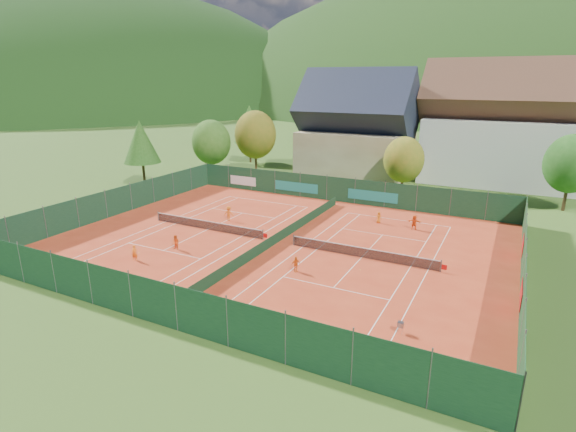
{
  "coord_description": "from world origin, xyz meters",
  "views": [
    {
      "loc": [
        18.5,
        -34.05,
        14.49
      ],
      "look_at": [
        0.0,
        2.0,
        2.0
      ],
      "focal_mm": 28.0,
      "sensor_mm": 36.0,
      "label": 1
    }
  ],
  "objects_px": {
    "player_right_near": "(296,264)",
    "player_right_far_a": "(379,217)",
    "player_left_mid": "(176,243)",
    "player_left_near": "(135,253)",
    "ball_hopper": "(401,324)",
    "chalet": "(357,134)",
    "player_left_far": "(229,213)",
    "player_right_far_b": "(414,222)",
    "hotel_block_a": "(501,131)"
  },
  "relations": [
    {
      "from": "ball_hopper",
      "to": "player_right_far_a",
      "type": "distance_m",
      "value": 21.31
    },
    {
      "from": "chalet",
      "to": "hotel_block_a",
      "type": "height_order",
      "value": "hotel_block_a"
    },
    {
      "from": "hotel_block_a",
      "to": "ball_hopper",
      "type": "height_order",
      "value": "hotel_block_a"
    },
    {
      "from": "player_right_far_b",
      "to": "hotel_block_a",
      "type": "bearing_deg",
      "value": -107.67
    },
    {
      "from": "player_left_far",
      "to": "ball_hopper",
      "type": "bearing_deg",
      "value": 132.98
    },
    {
      "from": "player_left_mid",
      "to": "chalet",
      "type": "bearing_deg",
      "value": 82.76
    },
    {
      "from": "player_right_far_a",
      "to": "ball_hopper",
      "type": "bearing_deg",
      "value": 116.03
    },
    {
      "from": "hotel_block_a",
      "to": "player_left_near",
      "type": "bearing_deg",
      "value": -118.52
    },
    {
      "from": "player_right_near",
      "to": "player_right_far_b",
      "type": "relative_size",
      "value": 0.85
    },
    {
      "from": "player_left_mid",
      "to": "player_right_near",
      "type": "bearing_deg",
      "value": 2.24
    },
    {
      "from": "player_right_far_a",
      "to": "player_left_near",
      "type": "bearing_deg",
      "value": 58.03
    },
    {
      "from": "player_left_mid",
      "to": "player_right_far_a",
      "type": "relative_size",
      "value": 1.11
    },
    {
      "from": "chalet",
      "to": "ball_hopper",
      "type": "bearing_deg",
      "value": -67.39
    },
    {
      "from": "player_left_near",
      "to": "player_left_far",
      "type": "bearing_deg",
      "value": 65.85
    },
    {
      "from": "player_left_near",
      "to": "player_left_mid",
      "type": "relative_size",
      "value": 1.0
    },
    {
      "from": "player_left_near",
      "to": "player_left_mid",
      "type": "xyz_separation_m",
      "value": [
        1.4,
        3.45,
        0.0
      ]
    },
    {
      "from": "player_left_far",
      "to": "player_right_near",
      "type": "distance_m",
      "value": 14.85
    },
    {
      "from": "ball_hopper",
      "to": "player_left_far",
      "type": "height_order",
      "value": "player_left_far"
    },
    {
      "from": "hotel_block_a",
      "to": "player_left_far",
      "type": "xyz_separation_m",
      "value": [
        -23.79,
        -32.55,
        -6.59
      ]
    },
    {
      "from": "chalet",
      "to": "player_right_far_b",
      "type": "bearing_deg",
      "value": -57.09
    },
    {
      "from": "chalet",
      "to": "player_left_far",
      "type": "height_order",
      "value": "chalet"
    },
    {
      "from": "player_right_far_a",
      "to": "player_right_far_b",
      "type": "relative_size",
      "value": 0.8
    },
    {
      "from": "ball_hopper",
      "to": "player_right_near",
      "type": "distance_m",
      "value": 10.66
    },
    {
      "from": "ball_hopper",
      "to": "player_right_far_b",
      "type": "distance_m",
      "value": 19.9
    },
    {
      "from": "player_left_near",
      "to": "hotel_block_a",
      "type": "bearing_deg",
      "value": 40.72
    },
    {
      "from": "player_right_far_a",
      "to": "player_right_far_b",
      "type": "xyz_separation_m",
      "value": [
        3.73,
        -0.47,
        0.15
      ]
    },
    {
      "from": "player_left_far",
      "to": "hotel_block_a",
      "type": "bearing_deg",
      "value": -140.85
    },
    {
      "from": "player_left_mid",
      "to": "player_right_far_a",
      "type": "distance_m",
      "value": 20.78
    },
    {
      "from": "ball_hopper",
      "to": "player_left_near",
      "type": "distance_m",
      "value": 22.28
    },
    {
      "from": "ball_hopper",
      "to": "player_right_far_b",
      "type": "xyz_separation_m",
      "value": [
        -3.42,
        19.61,
        0.2
      ]
    },
    {
      "from": "chalet",
      "to": "hotel_block_a",
      "type": "xyz_separation_m",
      "value": [
        19.0,
        6.0,
        0.76
      ]
    },
    {
      "from": "player_left_mid",
      "to": "player_left_near",
      "type": "bearing_deg",
      "value": -112.81
    },
    {
      "from": "player_left_near",
      "to": "player_right_near",
      "type": "bearing_deg",
      "value": -3.39
    },
    {
      "from": "player_right_near",
      "to": "player_right_far_a",
      "type": "bearing_deg",
      "value": 25.51
    },
    {
      "from": "player_right_near",
      "to": "player_right_far_b",
      "type": "height_order",
      "value": "player_right_far_b"
    },
    {
      "from": "hotel_block_a",
      "to": "player_right_far_a",
      "type": "distance_m",
      "value": 28.55
    },
    {
      "from": "hotel_block_a",
      "to": "player_right_far_a",
      "type": "height_order",
      "value": "hotel_block_a"
    },
    {
      "from": "hotel_block_a",
      "to": "ball_hopper",
      "type": "bearing_deg",
      "value": -92.82
    },
    {
      "from": "chalet",
      "to": "ball_hopper",
      "type": "relative_size",
      "value": 20.25
    },
    {
      "from": "ball_hopper",
      "to": "player_left_mid",
      "type": "height_order",
      "value": "player_left_mid"
    },
    {
      "from": "hotel_block_a",
      "to": "player_left_near",
      "type": "distance_m",
      "value": 51.82
    },
    {
      "from": "player_left_near",
      "to": "player_right_far_a",
      "type": "height_order",
      "value": "player_left_near"
    },
    {
      "from": "player_right_near",
      "to": "chalet",
      "type": "bearing_deg",
      "value": 45.77
    },
    {
      "from": "player_left_far",
      "to": "player_right_far_b",
      "type": "height_order",
      "value": "player_left_far"
    },
    {
      "from": "chalet",
      "to": "player_right_far_b",
      "type": "relative_size",
      "value": 10.79
    },
    {
      "from": "ball_hopper",
      "to": "player_left_near",
      "type": "bearing_deg",
      "value": 177.4
    },
    {
      "from": "player_left_mid",
      "to": "player_right_far_b",
      "type": "relative_size",
      "value": 0.89
    },
    {
      "from": "ball_hopper",
      "to": "player_right_far_b",
      "type": "height_order",
      "value": "player_right_far_b"
    },
    {
      "from": "chalet",
      "to": "player_left_mid",
      "type": "relative_size",
      "value": 12.09
    },
    {
      "from": "ball_hopper",
      "to": "player_left_far",
      "type": "bearing_deg",
      "value": 147.67
    }
  ]
}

